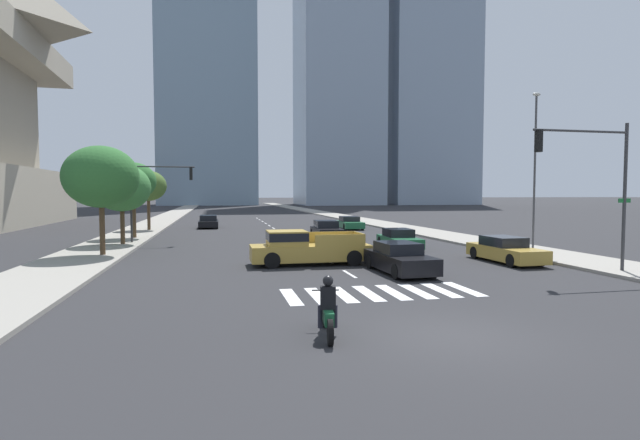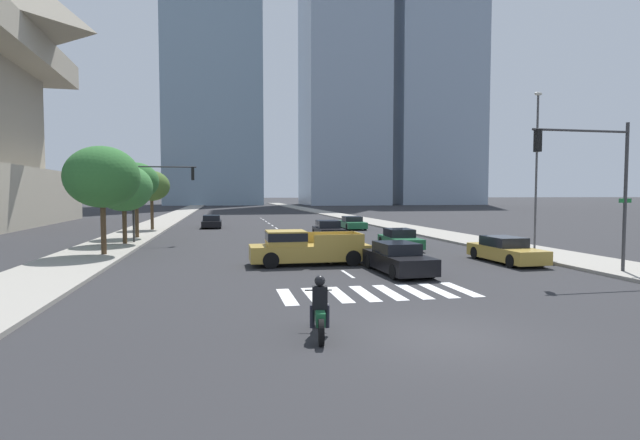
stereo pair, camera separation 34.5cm
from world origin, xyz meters
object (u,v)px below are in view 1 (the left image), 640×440
at_px(sedan_black_1, 326,230).
at_px(traffic_signal_far, 156,186).
at_px(street_tree_third, 133,181).
at_px(sedan_black_3, 209,222).
at_px(pickup_truck, 304,248).
at_px(street_lamp_east, 535,161).
at_px(sedan_green_2, 399,239).
at_px(street_tree_fourth, 148,186).
at_px(street_tree_second, 122,188).
at_px(traffic_signal_near, 593,170).
at_px(motorcycle_lead, 328,312).
at_px(sedan_green_5, 350,223).
at_px(sedan_black_4, 399,259).
at_px(sedan_gold_0, 505,250).
at_px(street_tree_nearest, 101,177).

relative_size(sedan_black_1, traffic_signal_far, 0.82).
bearing_deg(street_tree_third, sedan_black_3, 65.60).
xyz_separation_m(pickup_truck, street_lamp_east, (14.11, 2.18, 4.53)).
xyz_separation_m(sedan_green_2, street_tree_fourth, (-17.23, 17.79, 3.57)).
distance_m(street_tree_second, street_tree_fourth, 12.60).
distance_m(traffic_signal_near, traffic_signal_far, 25.95).
distance_m(motorcycle_lead, street_tree_fourth, 36.14).
relative_size(sedan_black_3, sedan_green_5, 1.03).
bearing_deg(sedan_black_4, pickup_truck, -133.42).
relative_size(sedan_black_4, traffic_signal_far, 0.81).
bearing_deg(sedan_gold_0, sedan_black_1, -158.47).
distance_m(motorcycle_lead, sedan_green_5, 35.40).
bearing_deg(street_tree_second, sedan_black_3, 72.01).
bearing_deg(sedan_gold_0, motorcycle_lead, -49.12).
relative_size(pickup_truck, sedan_gold_0, 1.23).
bearing_deg(street_tree_fourth, street_tree_nearest, -90.00).
relative_size(street_lamp_east, street_tree_fourth, 1.70).
distance_m(sedan_black_4, sedan_green_5, 26.00).
xyz_separation_m(sedan_green_2, sedan_black_4, (-3.42, -8.73, 0.04)).
bearing_deg(motorcycle_lead, sedan_green_2, -18.00).
xyz_separation_m(pickup_truck, street_tree_second, (-10.19, 10.74, 3.02)).
height_order(sedan_gold_0, sedan_black_1, sedan_black_1).
bearing_deg(traffic_signal_far, sedan_green_2, -21.98).
relative_size(sedan_green_2, street_lamp_east, 0.48).
relative_size(sedan_green_2, sedan_green_5, 0.95).
relative_size(traffic_signal_far, street_lamp_east, 0.60).
distance_m(pickup_truck, street_tree_fourth, 25.68).
distance_m(sedan_black_1, sedan_black_3, 16.46).
bearing_deg(pickup_truck, traffic_signal_near, 154.50).
xyz_separation_m(sedan_green_2, sedan_green_5, (1.52, 16.80, -0.00)).
relative_size(traffic_signal_near, street_tree_third, 1.12).
height_order(motorcycle_lead, street_tree_fourth, street_tree_fourth).
bearing_deg(traffic_signal_near, traffic_signal_far, -41.33).
bearing_deg(motorcycle_lead, street_lamp_east, -40.06).
bearing_deg(traffic_signal_far, pickup_truck, -55.00).
distance_m(pickup_truck, sedan_gold_0, 10.13).
relative_size(sedan_green_2, traffic_signal_near, 0.70).
distance_m(street_tree_nearest, street_tree_fourth, 18.33).
distance_m(sedan_green_5, traffic_signal_near, 28.19).
xyz_separation_m(pickup_truck, sedan_black_4, (3.62, -3.18, -0.20)).
bearing_deg(sedan_black_1, sedan_green_2, 22.95).
height_order(traffic_signal_far, street_lamp_east, street_lamp_east).
xyz_separation_m(motorcycle_lead, traffic_signal_far, (-6.65, 23.27, 3.37)).
bearing_deg(traffic_signal_near, pickup_truck, -25.73).
bearing_deg(sedan_gold_0, street_tree_second, -121.47).
relative_size(sedan_green_5, traffic_signal_near, 0.74).
bearing_deg(traffic_signal_near, sedan_black_4, -16.44).
xyz_separation_m(sedan_black_3, street_tree_fourth, (-5.25, -3.57, 3.56)).
bearing_deg(sedan_black_3, street_lamp_east, -142.01).
xyz_separation_m(sedan_green_5, street_tree_second, (-18.75, -11.61, 3.26)).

